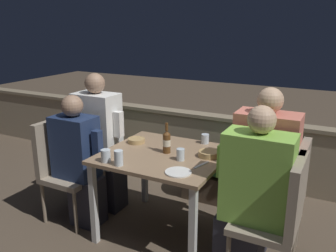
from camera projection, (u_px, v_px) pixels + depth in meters
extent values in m
plane|color=brown|center=(164.00, 231.00, 3.16)|extent=(16.00, 16.00, 0.00)
cube|color=gray|center=(218.00, 148.00, 4.21)|extent=(9.00, 0.14, 0.71)
cube|color=gray|center=(219.00, 117.00, 4.10)|extent=(9.00, 0.18, 0.04)
cube|color=#937556|center=(164.00, 155.00, 2.96)|extent=(0.99, 0.91, 0.03)
cube|color=silver|center=(94.00, 204.00, 2.92)|extent=(0.05, 0.05, 0.71)
cube|color=silver|center=(193.00, 232.00, 2.52)|extent=(0.05, 0.05, 0.71)
cube|color=silver|center=(144.00, 169.00, 3.60)|extent=(0.05, 0.05, 0.71)
cube|color=silver|center=(229.00, 187.00, 3.21)|extent=(0.05, 0.05, 0.71)
cube|color=brown|center=(220.00, 186.00, 3.71)|extent=(0.73, 0.36, 0.28)
ellipsoid|color=#2D6633|center=(203.00, 158.00, 3.72)|extent=(0.33, 0.47, 0.31)
ellipsoid|color=#2D6633|center=(222.00, 161.00, 3.63)|extent=(0.33, 0.47, 0.31)
ellipsoid|color=#2D6633|center=(241.00, 165.00, 3.54)|extent=(0.33, 0.47, 0.31)
cube|color=gray|center=(72.00, 177.00, 3.27)|extent=(0.44, 0.44, 0.05)
cube|color=gray|center=(53.00, 146.00, 3.27)|extent=(0.06, 0.44, 0.49)
cylinder|color=#7F705B|center=(44.00, 203.00, 3.25)|extent=(0.03, 0.03, 0.40)
cylinder|color=#7F705B|center=(75.00, 213.00, 3.08)|extent=(0.03, 0.03, 0.40)
cylinder|color=#7F705B|center=(72.00, 187.00, 3.57)|extent=(0.03, 0.03, 0.40)
cylinder|color=#7F705B|center=(102.00, 195.00, 3.41)|extent=(0.03, 0.03, 0.40)
cube|color=#282833|center=(88.00, 200.00, 3.25)|extent=(0.26, 0.23, 0.45)
cube|color=navy|center=(75.00, 147.00, 3.15)|extent=(0.38, 0.26, 0.56)
cube|color=navy|center=(97.00, 144.00, 3.02)|extent=(0.07, 0.07, 0.24)
sphere|color=#99755B|center=(72.00, 106.00, 3.04)|extent=(0.19, 0.19, 0.19)
cube|color=gray|center=(94.00, 164.00, 3.55)|extent=(0.44, 0.44, 0.05)
cube|color=gray|center=(77.00, 136.00, 3.56)|extent=(0.06, 0.44, 0.49)
cylinder|color=#7F705B|center=(68.00, 188.00, 3.54)|extent=(0.03, 0.03, 0.40)
cylinder|color=#7F705B|center=(99.00, 197.00, 3.37)|extent=(0.03, 0.03, 0.40)
cylinder|color=#7F705B|center=(93.00, 174.00, 3.86)|extent=(0.03, 0.03, 0.40)
cylinder|color=#7F705B|center=(121.00, 181.00, 3.69)|extent=(0.03, 0.03, 0.40)
cube|color=#282833|center=(109.00, 186.00, 3.53)|extent=(0.29, 0.23, 0.45)
cube|color=white|center=(98.00, 129.00, 3.41)|extent=(0.42, 0.26, 0.70)
cube|color=white|center=(119.00, 124.00, 3.28)|extent=(0.07, 0.07, 0.24)
sphere|color=#99755B|center=(95.00, 83.00, 3.29)|extent=(0.19, 0.19, 0.19)
cube|color=gray|center=(264.00, 225.00, 2.49)|extent=(0.44, 0.44, 0.05)
cube|color=gray|center=(297.00, 196.00, 2.33)|extent=(0.06, 0.44, 0.49)
cylinder|color=#7F705B|center=(243.00, 232.00, 2.80)|extent=(0.03, 0.03, 0.40)
cylinder|color=#7F705B|center=(293.00, 245.00, 2.63)|extent=(0.03, 0.03, 0.40)
cube|color=#282833|center=(239.00, 243.00, 2.63)|extent=(0.33, 0.23, 0.45)
cube|color=#8CCC4C|center=(257.00, 178.00, 2.43)|extent=(0.47, 0.26, 0.64)
cube|color=#8CCC4C|center=(223.00, 161.00, 2.52)|extent=(0.07, 0.07, 0.24)
sphere|color=tan|center=(262.00, 120.00, 2.31)|extent=(0.19, 0.19, 0.19)
cube|color=gray|center=(271.00, 205.00, 2.77)|extent=(0.44, 0.44, 0.05)
cube|color=gray|center=(301.00, 177.00, 2.60)|extent=(0.06, 0.44, 0.49)
cylinder|color=#7F705B|center=(239.00, 236.00, 2.75)|extent=(0.03, 0.03, 0.40)
cylinder|color=#7F705B|center=(289.00, 250.00, 2.58)|extent=(0.03, 0.03, 0.40)
cylinder|color=#7F705B|center=(251.00, 213.00, 3.07)|extent=(0.03, 0.03, 0.40)
cylinder|color=#7F705B|center=(297.00, 224.00, 2.91)|extent=(0.03, 0.03, 0.40)
cube|color=#282833|center=(248.00, 222.00, 2.90)|extent=(0.33, 0.23, 0.45)
cube|color=#E07A66|center=(266.00, 158.00, 2.69)|extent=(0.47, 0.26, 0.70)
cube|color=#E07A66|center=(234.00, 143.00, 2.78)|extent=(0.07, 0.07, 0.24)
sphere|color=tan|center=(270.00, 100.00, 2.57)|extent=(0.19, 0.19, 0.19)
cylinder|color=brown|center=(167.00, 144.00, 2.95)|extent=(0.06, 0.06, 0.16)
cylinder|color=beige|center=(167.00, 143.00, 2.95)|extent=(0.07, 0.07, 0.06)
cone|color=brown|center=(167.00, 133.00, 2.92)|extent=(0.06, 0.06, 0.03)
cylinder|color=brown|center=(167.00, 127.00, 2.91)|extent=(0.02, 0.02, 0.07)
cylinder|color=white|center=(178.00, 172.00, 2.57)|extent=(0.19, 0.19, 0.01)
cylinder|color=tan|center=(209.00, 154.00, 2.88)|extent=(0.17, 0.17, 0.05)
torus|color=tan|center=(209.00, 152.00, 2.87)|extent=(0.17, 0.17, 0.01)
cylinder|color=tan|center=(136.00, 140.00, 3.21)|extent=(0.16, 0.16, 0.04)
torus|color=tan|center=(136.00, 139.00, 3.21)|extent=(0.16, 0.16, 0.01)
cylinder|color=silver|center=(106.00, 156.00, 2.77)|extent=(0.08, 0.08, 0.10)
cylinder|color=silver|center=(119.00, 158.00, 2.69)|extent=(0.07, 0.07, 0.12)
cylinder|color=silver|center=(205.00, 139.00, 3.19)|extent=(0.07, 0.07, 0.09)
cylinder|color=silver|center=(180.00, 155.00, 2.80)|extent=(0.06, 0.06, 0.10)
cube|color=silver|center=(201.00, 165.00, 2.70)|extent=(0.07, 0.17, 0.01)
cylinder|color=#B2A899|center=(104.00, 162.00, 4.43)|extent=(0.30, 0.30, 0.23)
cylinder|color=#47331E|center=(103.00, 145.00, 4.36)|extent=(0.04, 0.04, 0.21)
ellipsoid|color=#2D6633|center=(102.00, 124.00, 4.29)|extent=(0.42, 0.42, 0.37)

